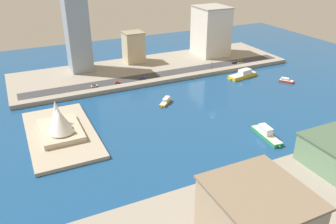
# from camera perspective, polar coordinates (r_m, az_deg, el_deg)

# --- Properties ---
(ground_plane) EXTENTS (440.00, 440.00, 0.00)m
(ground_plane) POSITION_cam_1_polar(r_m,az_deg,el_deg) (227.76, 7.38, -0.31)
(ground_plane) COLOR navy
(quay_west) EXTENTS (70.00, 240.00, 3.16)m
(quay_west) POSITION_cam_1_polar(r_m,az_deg,el_deg) (166.94, 26.03, -13.34)
(quay_west) COLOR gray
(quay_west) RESTS_ON ground_plane
(quay_east) EXTENTS (70.00, 240.00, 3.16)m
(quay_east) POSITION_cam_1_polar(r_m,az_deg,el_deg) (307.13, -2.40, 7.28)
(quay_east) COLOR gray
(quay_east) RESTS_ON ground_plane
(peninsula_point) EXTENTS (72.31, 36.99, 2.00)m
(peninsula_point) POSITION_cam_1_polar(r_m,az_deg,el_deg) (210.02, -17.31, -3.46)
(peninsula_point) COLOR #A89E89
(peninsula_point) RESTS_ON ground_plane
(road_strip) EXTENTS (12.80, 228.00, 0.15)m
(road_strip) POSITION_cam_1_polar(r_m,az_deg,el_deg) (288.38, -0.74, 6.38)
(road_strip) COLOR #38383D
(road_strip) RESTS_ON quay_east
(water_taxi_orange) EXTENTS (12.41, 12.67, 3.94)m
(water_taxi_orange) POSITION_cam_1_polar(r_m,az_deg,el_deg) (240.07, -0.40, 1.76)
(water_taxi_orange) COLOR orange
(water_taxi_orange) RESTS_ON ground_plane
(ferry_yellow_fast) EXTENTS (12.78, 29.07, 6.43)m
(ferry_yellow_fast) POSITION_cam_1_polar(r_m,az_deg,el_deg) (295.69, 12.31, 6.08)
(ferry_yellow_fast) COLOR yellow
(ferry_yellow_fast) RESTS_ON ground_plane
(ferry_green_doubledeck) EXTENTS (25.80, 8.39, 6.35)m
(ferry_green_doubledeck) POSITION_cam_1_polar(r_m,az_deg,el_deg) (206.09, 16.00, -3.50)
(ferry_green_doubledeck) COLOR #2D8C4C
(ferry_green_doubledeck) RESTS_ON ground_plane
(tugboat_red) EXTENTS (11.77, 9.96, 3.48)m
(tugboat_red) POSITION_cam_1_polar(r_m,az_deg,el_deg) (294.23, 19.02, 4.95)
(tugboat_red) COLOR red
(tugboat_red) RESTS_ON ground_plane
(tower_tall_glass) EXTENTS (22.38, 18.39, 72.09)m
(tower_tall_glass) POSITION_cam_1_polar(r_m,az_deg,el_deg) (298.48, -14.93, 13.40)
(tower_tall_glass) COLOR #8C9EB2
(tower_tall_glass) RESTS_ON quay_east
(hotel_broad_white) EXTENTS (32.11, 28.82, 45.46)m
(hotel_broad_white) POSITION_cam_1_polar(r_m,az_deg,el_deg) (340.18, 7.12, 13.23)
(hotel_broad_white) COLOR silver
(hotel_broad_white) RESTS_ON quay_east
(office_block_beige) EXTENTS (16.76, 17.81, 27.26)m
(office_block_beige) POSITION_cam_1_polar(r_m,az_deg,el_deg) (317.60, -5.73, 10.68)
(office_block_beige) COLOR #C6B793
(office_block_beige) RESTS_ON quay_east
(hatchback_blue) EXTENTS (2.13, 5.15, 1.46)m
(hatchback_blue) POSITION_cam_1_polar(r_m,az_deg,el_deg) (278.35, -4.31, 5.74)
(hatchback_blue) COLOR black
(hatchback_blue) RESTS_ON road_strip
(van_white) EXTENTS (2.04, 4.83, 1.72)m
(van_white) POSITION_cam_1_polar(r_m,az_deg,el_deg) (266.37, -12.15, 4.29)
(van_white) COLOR black
(van_white) RESTS_ON road_strip
(pickup_red) EXTENTS (1.99, 4.33, 1.57)m
(pickup_red) POSITION_cam_1_polar(r_m,az_deg,el_deg) (270.00, -8.41, 4.88)
(pickup_red) COLOR black
(pickup_red) RESTS_ON road_strip
(suv_black) EXTENTS (2.23, 4.72, 1.60)m
(suv_black) POSITION_cam_1_polar(r_m,az_deg,el_deg) (319.92, 10.92, 8.07)
(suv_black) COLOR black
(suv_black) RESTS_ON road_strip
(taxi_yellow_cab) EXTENTS (2.08, 4.41, 1.56)m
(taxi_yellow_cab) POSITION_cam_1_polar(r_m,az_deg,el_deg) (328.50, 11.83, 8.46)
(taxi_yellow_cab) COLOR black
(taxi_yellow_cab) RESTS_ON road_strip
(traffic_light_waterfront) EXTENTS (0.36, 0.36, 6.50)m
(traffic_light_waterfront) POSITION_cam_1_polar(r_m,az_deg,el_deg) (300.35, 7.28, 7.84)
(traffic_light_waterfront) COLOR black
(traffic_light_waterfront) RESTS_ON quay_east
(opera_landmark) EXTENTS (34.17, 22.52, 17.55)m
(opera_landmark) POSITION_cam_1_polar(r_m,az_deg,el_deg) (205.55, -17.56, -1.65)
(opera_landmark) COLOR #BCAD93
(opera_landmark) RESTS_ON peninsula_point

